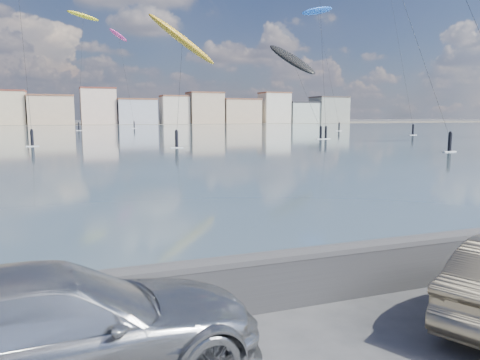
# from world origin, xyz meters

# --- Properties ---
(bay_water) EXTENTS (500.00, 177.00, 0.00)m
(bay_water) POSITION_xyz_m (0.00, 91.50, 0.01)
(bay_water) COLOR #3D545E
(bay_water) RESTS_ON ground
(far_shore_strip) EXTENTS (500.00, 60.00, 0.00)m
(far_shore_strip) POSITION_xyz_m (0.00, 200.00, 0.01)
(far_shore_strip) COLOR #4C473D
(far_shore_strip) RESTS_ON ground
(seawall) EXTENTS (400.00, 0.36, 1.08)m
(seawall) POSITION_xyz_m (0.00, 2.70, 0.58)
(seawall) COLOR #28282B
(seawall) RESTS_ON ground
(far_buildings) EXTENTS (240.79, 13.26, 14.60)m
(far_buildings) POSITION_xyz_m (1.31, 186.00, 6.03)
(far_buildings) COLOR #9EA8B7
(far_buildings) RESTS_ON ground
(car_silver) EXTENTS (5.77, 2.90, 1.61)m
(car_silver) POSITION_xyz_m (-2.53, 1.33, 0.80)
(car_silver) COLOR #A2A5A9
(car_silver) RESTS_ON ground
(kitesurfer_3) EXTENTS (9.09, 11.06, 16.19)m
(kitesurfer_3) POSITION_xyz_m (12.09, 53.53, 12.62)
(kitesurfer_3) COLOR #BF8C19
(kitesurfer_3) RESTS_ON ground
(kitesurfer_4) EXTENTS (7.71, 20.86, 16.91)m
(kitesurfer_4) POSITION_xyz_m (36.27, 71.28, 13.20)
(kitesurfer_4) COLOR black
(kitesurfer_4) RESTS_ON ground
(kitesurfer_8) EXTENTS (7.26, 19.96, 28.53)m
(kitesurfer_8) POSITION_xyz_m (14.24, 139.54, 26.26)
(kitesurfer_8) COLOR #E5338C
(kitesurfer_8) RESTS_ON ground
(kitesurfer_11) EXTENTS (9.21, 15.06, 30.50)m
(kitesurfer_11) POSITION_xyz_m (56.74, 98.60, 28.21)
(kitesurfer_11) COLOR blue
(kitesurfer_11) RESTS_ON ground
(kitesurfer_19) EXTENTS (8.54, 9.95, 27.86)m
(kitesurfer_19) POSITION_xyz_m (3.50, 116.10, 26.44)
(kitesurfer_19) COLOR yellow
(kitesurfer_19) RESTS_ON ground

